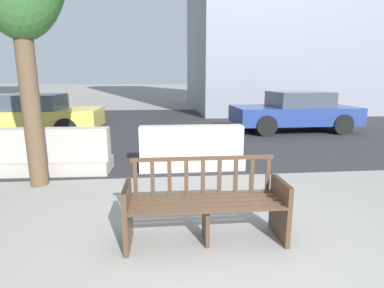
{
  "coord_description": "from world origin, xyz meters",
  "views": [
    {
      "loc": [
        -0.53,
        -2.43,
        1.72
      ],
      "look_at": [
        -0.1,
        2.0,
        0.75
      ],
      "focal_mm": 28.0,
      "sensor_mm": 36.0,
      "label": 1
    }
  ],
  "objects_px": {
    "jersey_barrier_left": "(55,155)",
    "car_sedan_mid": "(294,111)",
    "jersey_barrier_centre": "(192,151)",
    "car_taxi_near": "(28,115)",
    "street_bench": "(205,205)"
  },
  "relations": [
    {
      "from": "street_bench",
      "to": "jersey_barrier_centre",
      "type": "bearing_deg",
      "value": 87.64
    },
    {
      "from": "jersey_barrier_centre",
      "to": "street_bench",
      "type": "bearing_deg",
      "value": -92.36
    },
    {
      "from": "jersey_barrier_left",
      "to": "car_sedan_mid",
      "type": "height_order",
      "value": "car_sedan_mid"
    },
    {
      "from": "jersey_barrier_left",
      "to": "car_taxi_near",
      "type": "xyz_separation_m",
      "value": [
        -2.08,
        3.9,
        0.32
      ]
    },
    {
      "from": "street_bench",
      "to": "car_sedan_mid",
      "type": "bearing_deg",
      "value": 59.38
    },
    {
      "from": "jersey_barrier_centre",
      "to": "jersey_barrier_left",
      "type": "distance_m",
      "value": 2.56
    },
    {
      "from": "jersey_barrier_centre",
      "to": "car_taxi_near",
      "type": "height_order",
      "value": "car_taxi_near"
    },
    {
      "from": "jersey_barrier_left",
      "to": "car_taxi_near",
      "type": "distance_m",
      "value": 4.44
    },
    {
      "from": "street_bench",
      "to": "car_sedan_mid",
      "type": "height_order",
      "value": "car_sedan_mid"
    },
    {
      "from": "jersey_barrier_centre",
      "to": "car_taxi_near",
      "type": "relative_size",
      "value": 0.48
    },
    {
      "from": "street_bench",
      "to": "car_taxi_near",
      "type": "bearing_deg",
      "value": 124.58
    },
    {
      "from": "jersey_barrier_left",
      "to": "car_taxi_near",
      "type": "bearing_deg",
      "value": 118.1
    },
    {
      "from": "street_bench",
      "to": "jersey_barrier_centre",
      "type": "xyz_separation_m",
      "value": [
        0.11,
        2.71,
        -0.06
      ]
    },
    {
      "from": "street_bench",
      "to": "jersey_barrier_left",
      "type": "distance_m",
      "value": 3.62
    },
    {
      "from": "jersey_barrier_left",
      "to": "car_sedan_mid",
      "type": "bearing_deg",
      "value": 32.23
    }
  ]
}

